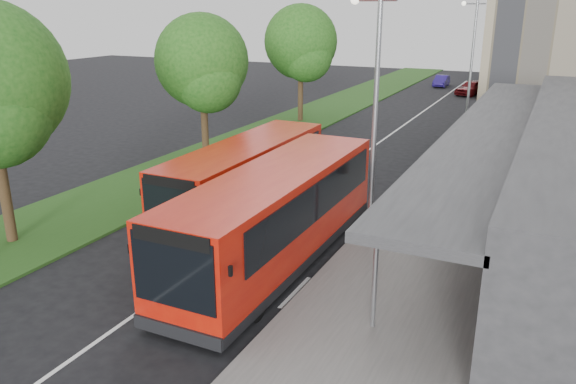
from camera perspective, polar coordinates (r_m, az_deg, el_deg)
name	(u,v)px	position (r m, az deg, el deg)	size (l,w,h in m)	color
ground	(232,246)	(19.26, -5.71, -5.51)	(120.00, 120.00, 0.00)	black
pavement	(490,141)	(35.96, 19.84, 4.88)	(5.00, 80.00, 0.15)	slate
grass_verge	(294,123)	(39.36, 0.65, 7.00)	(5.00, 80.00, 0.10)	#224917
lane_centre_line	(368,150)	(32.33, 8.18, 4.25)	(0.12, 70.00, 0.01)	silver
kerb_dashes	(441,141)	(35.37, 15.29, 4.99)	(0.12, 56.00, 0.01)	silver
tree_mid	(202,67)	(29.20, -8.69, 12.42)	(4.69, 4.69, 7.54)	#382516
tree_far	(301,47)	(39.64, 1.32, 14.56)	(4.99, 4.99, 8.01)	#382516
lamp_post_near	(373,108)	(18.01, 8.61, 8.41)	(1.44, 0.28, 8.00)	gray
lamp_post_far	(471,58)	(37.47, 18.06, 12.78)	(1.44, 0.28, 8.00)	gray
bus_main	(277,216)	(17.50, -1.15, -2.44)	(2.90, 10.69, 3.02)	red
bus_second	(246,178)	(21.94, -4.24, 1.48)	(2.66, 9.79, 2.76)	red
litter_bin	(462,177)	(25.84, 17.28, 1.51)	(0.56, 0.56, 1.00)	#342015
bollard	(477,140)	(33.01, 18.64, 4.99)	(0.17, 0.17, 1.09)	yellow
car_near	(472,88)	(55.29, 18.19, 10.05)	(1.63, 4.05, 1.38)	#520B0F
car_far	(441,81)	(60.57, 15.32, 10.83)	(1.19, 3.42, 1.13)	navy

